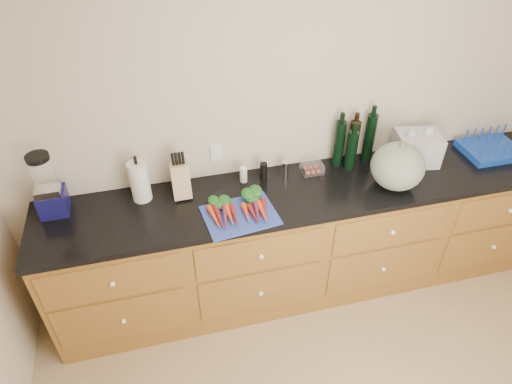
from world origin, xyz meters
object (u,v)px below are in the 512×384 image
object	(u,v)px
knife_block	(181,180)
dish_rack	(491,148)
carrots	(238,207)
blender_appliance	(48,188)
cutting_board	(240,215)
paper_towel	(140,181)
squash	(398,166)
tomato_box	(312,168)

from	to	relation	value
knife_block	dish_rack	bearing A→B (deg)	-1.53
carrots	blender_appliance	size ratio (longest dim) A/B	0.91
cutting_board	paper_towel	bearing A→B (deg)	150.72
knife_block	paper_towel	bearing A→B (deg)	175.48
blender_appliance	paper_towel	size ratio (longest dim) A/B	1.54
squash	dish_rack	world-z (taller)	squash
squash	blender_appliance	size ratio (longest dim) A/B	0.82
carrots	cutting_board	bearing A→B (deg)	-90.00
carrots	tomato_box	distance (m)	0.65
knife_block	dish_rack	world-z (taller)	knife_block
blender_appliance	tomato_box	xyz separation A→B (m)	(1.68, 0.01, -0.15)
blender_appliance	dish_rack	distance (m)	3.04
cutting_board	carrots	size ratio (longest dim) A/B	1.15
carrots	dish_rack	distance (m)	1.94
knife_block	tomato_box	distance (m)	0.90
cutting_board	squash	bearing A→B (deg)	2.83
cutting_board	knife_block	world-z (taller)	knife_block
squash	knife_block	xyz separation A→B (m)	(-1.38, 0.25, -0.04)
cutting_board	dish_rack	bearing A→B (deg)	7.08
cutting_board	tomato_box	size ratio (longest dim) A/B	3.05
blender_appliance	paper_towel	xyz separation A→B (m)	(0.53, 0.00, -0.05)
carrots	squash	size ratio (longest dim) A/B	1.10
paper_towel	dish_rack	world-z (taller)	paper_towel
blender_appliance	knife_block	world-z (taller)	blender_appliance
knife_block	blender_appliance	bearing A→B (deg)	178.70
blender_appliance	tomato_box	distance (m)	1.69
knife_block	tomato_box	xyz separation A→B (m)	(0.90, 0.03, -0.08)
tomato_box	knife_block	bearing A→B (deg)	-178.09
cutting_board	blender_appliance	bearing A→B (deg)	163.90
blender_appliance	paper_towel	distance (m)	0.53
cutting_board	tomato_box	distance (m)	0.67
carrots	blender_appliance	world-z (taller)	blender_appliance
carrots	squash	world-z (taller)	squash
blender_appliance	tomato_box	bearing A→B (deg)	0.42
squash	tomato_box	size ratio (longest dim) A/B	2.41
cutting_board	squash	size ratio (longest dim) A/B	1.26
cutting_board	carrots	world-z (taller)	carrots
carrots	squash	distance (m)	1.07
cutting_board	paper_towel	xyz separation A→B (m)	(-0.57, 0.32, 0.13)
carrots	paper_towel	distance (m)	0.64
blender_appliance	dish_rack	xyz separation A→B (m)	(3.03, -0.08, -0.14)
carrots	tomato_box	world-z (taller)	same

